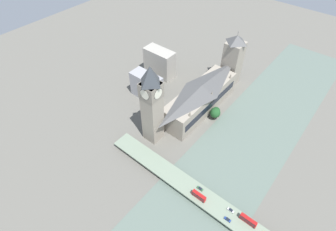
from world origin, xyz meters
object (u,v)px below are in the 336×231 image
Objects in this scene: double_decker_bus_rear at (248,220)px; clock_tower at (152,103)px; double_decker_bus_mid at (199,196)px; car_northbound_tail at (228,219)px; victoria_tower at (233,60)px; parliament_hall at (200,98)px; car_northbound_lead at (200,189)px; car_northbound_mid at (231,210)px; road_bridge at (203,197)px.

clock_tower is at bearing -10.80° from double_decker_bus_rear.
car_northbound_tail is at bearing 177.81° from double_decker_bus_mid.
double_decker_bus_mid is at bearing 111.70° from victoria_tower.
victoria_tower is 142.58m from double_decker_bus_mid.
double_decker_bus_rear is (-96.38, 18.39, -31.30)m from clock_tower.
clock_tower reaches higher than parliament_hall.
car_northbound_tail is (-26.07, 6.91, 0.03)m from car_northbound_lead.
victoria_tower is 12.04× the size of car_northbound_mid.
double_decker_bus_mid reaches higher than car_northbound_tail.
double_decker_bus_mid is at bearing 10.05° from double_decker_bus_rear.
road_bridge is 21.82m from car_northbound_tail.
clock_tower reaches higher than double_decker_bus_rear.
parliament_hall is at bearing -44.03° from car_northbound_mid.
car_northbound_lead is at bearing 124.73° from parliament_hall.
road_bridge is 36.36× the size of car_northbound_tail.
road_bridge is 34.66× the size of car_northbound_mid.
car_northbound_lead is at bearing -0.12° from double_decker_bus_rear.
car_northbound_lead is at bearing 111.46° from victoria_tower.
victoria_tower reaches higher than car_northbound_lead.
road_bridge is at bearing 125.91° from parliament_hall.
car_northbound_tail is at bearing 119.68° from victoria_tower.
double_decker_bus_rear reaches higher than road_bridge.
victoria_tower is at bearing -59.58° from car_northbound_mid.
double_decker_bus_rear is at bearing 169.20° from clock_tower.
car_northbound_mid is at bearing -171.31° from road_bridge.
road_bridge is at bearing 161.42° from clock_tower.
victoria_tower reaches higher than road_bridge.
double_decker_bus_rear is at bearing 124.40° from victoria_tower.
parliament_hall is 17.91× the size of car_northbound_lead.
car_northbound_lead is 1.05× the size of car_northbound_tail.
parliament_hall is 8.12× the size of double_decker_bus_mid.
clock_tower is 0.44× the size of road_bridge.
double_decker_bus_mid is at bearing 158.81° from clock_tower.
road_bridge is (-64.39, 21.65, -34.90)m from clock_tower.
road_bridge is 4.75m from double_decker_bus_mid.
double_decker_bus_rear is (-85.75, 70.99, -6.72)m from parliament_hall.
car_northbound_mid is (-19.88, -3.04, 1.57)m from road_bridge.
road_bridge is at bearing 112.72° from victoria_tower.
victoria_tower is 153.57m from car_northbound_tail.
parliament_hall is at bearing -39.62° from double_decker_bus_rear.
double_decker_bus_rear reaches higher than car_northbound_tail.
car_northbound_mid is at bearing 167.55° from clock_tower.
parliament_hall is 55.75m from victoria_tower.
clock_tower is at bearing -17.03° from car_northbound_lead.
clock_tower is at bearing 78.57° from parliament_hall.
clock_tower reaches higher than double_decker_bus_mid.
double_decker_bus_rear is 12.28m from car_northbound_mid.
car_northbound_lead is 24.48m from car_northbound_mid.
road_bridge is (-53.76, 74.24, -10.32)m from parliament_hall.
car_northbound_mid reaches higher than road_bridge.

